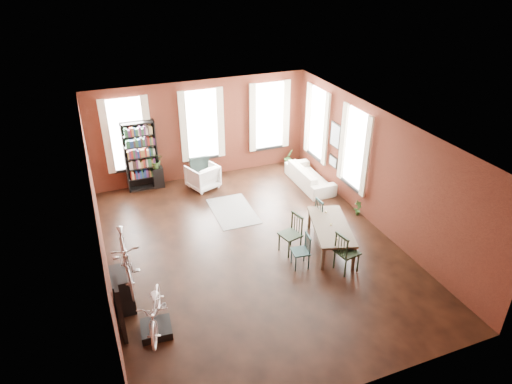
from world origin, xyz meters
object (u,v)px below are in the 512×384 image
bookshelf (141,156)px  dining_chair_d (324,214)px  dining_chair_c (347,252)px  white_armchair (203,175)px  console_table (123,290)px  dining_chair_a (300,251)px  bicycle_floor (154,295)px  cream_sofa (310,173)px  plant_stand (158,177)px  dining_table (330,236)px  dining_chair_b (290,234)px  bike_trainer (156,329)px

bookshelf → dining_chair_d: bearing=-45.0°
dining_chair_c → white_armchair: dining_chair_c is taller
console_table → dining_chair_a: bearing=-2.5°
dining_chair_c → bicycle_floor: 4.54m
white_armchair → console_table: (-3.01, -4.57, -0.03)m
white_armchair → dining_chair_c: bearing=90.1°
cream_sofa → console_table: bearing=119.3°
dining_chair_c → dining_chair_d: dining_chair_c is taller
dining_chair_d → plant_stand: size_ratio=1.40×
dining_table → dining_chair_b: dining_chair_b is taller
bookshelf → dining_chair_b: bearing=-59.2°
dining_table → dining_chair_c: (-0.11, -0.96, 0.19)m
dining_table → white_armchair: 4.80m
dining_chair_c → console_table: bearing=72.3°
dining_chair_b → cream_sofa: (2.13, 3.04, -0.10)m
dining_chair_a → bookshelf: 6.10m
dining_chair_d → bike_trainer: dining_chair_d is taller
dining_table → dining_chair_d: 0.87m
dining_chair_b → dining_chair_d: bearing=101.7°
dining_chair_d → bookshelf: bookshelf is taller
console_table → plant_stand: console_table is taller
dining_chair_c → white_armchair: (-2.01, 5.26, -0.09)m
dining_chair_d → bookshelf: bearing=43.0°
cream_sofa → bike_trainer: cream_sofa is taller
dining_table → dining_chair_d: size_ratio=2.09×
dining_chair_b → plant_stand: (-2.39, 4.71, -0.18)m
dining_chair_b → plant_stand: bearing=-167.1°
bike_trainer → plant_stand: bearing=78.7°
dining_chair_b → dining_table: bearing=65.3°
dining_chair_c → plant_stand: 6.73m
dining_chair_b → bike_trainer: (-3.62, -1.51, -0.42)m
dining_chair_b → bike_trainer: 3.95m
dining_chair_a → white_armchair: size_ratio=1.00×
white_armchair → bike_trainer: bearing=45.0°
dining_chair_c → bike_trainer: dining_chair_c is taller
dining_chair_b → cream_sofa: dining_chair_b is taller
bookshelf → console_table: bookshelf is taller
white_armchair → bookshelf: bearing=-40.9°
console_table → white_armchair: bearing=56.6°
white_armchair → bicycle_floor: size_ratio=0.54×
white_armchair → console_table: 5.47m
dining_chair_c → cream_sofa: size_ratio=0.50×
dining_chair_b → bookshelf: 5.55m
dining_chair_d → plant_stand: 5.50m
dining_chair_c → plant_stand: size_ratio=1.58×
bike_trainer → console_table: bearing=114.5°
console_table → bicycle_floor: bearing=-64.1°
white_armchair → plant_stand: bearing=-45.5°
dining_chair_a → dining_chair_c: (0.95, -0.52, 0.09)m
cream_sofa → dining_chair_d: bearing=161.2°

